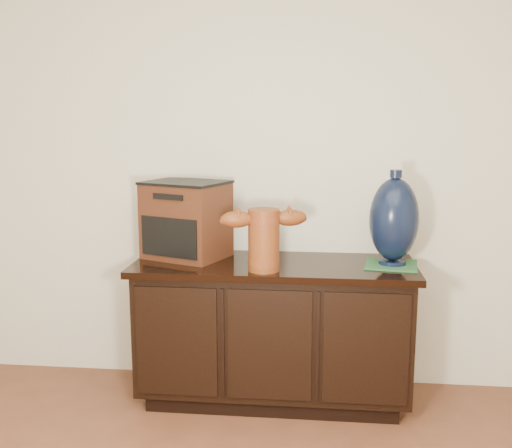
# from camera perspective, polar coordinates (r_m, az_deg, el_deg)

# --- Properties ---
(room) EXTENTS (5.00, 5.00, 5.00)m
(room) POSITION_cam_1_polar(r_m,az_deg,el_deg) (0.85, -9.51, -3.97)
(room) COLOR brown
(room) RESTS_ON ground
(sideboard) EXTENTS (1.46, 0.56, 0.75)m
(sideboard) POSITION_cam_1_polar(r_m,az_deg,el_deg) (3.23, 1.68, -10.07)
(sideboard) COLOR black
(sideboard) RESTS_ON ground
(terracotta_vessel) EXTENTS (0.43, 0.20, 0.31)m
(terracotta_vessel) POSITION_cam_1_polar(r_m,az_deg,el_deg) (2.92, 0.75, -1.17)
(terracotta_vessel) COLOR brown
(terracotta_vessel) RESTS_ON sideboard
(tv_radio) EXTENTS (0.50, 0.46, 0.41)m
(tv_radio) POSITION_cam_1_polar(r_m,az_deg,el_deg) (3.23, -6.65, 0.42)
(tv_radio) COLOR #441F11
(tv_radio) RESTS_ON sideboard
(green_mat) EXTENTS (0.29, 0.29, 0.01)m
(green_mat) POSITION_cam_1_polar(r_m,az_deg,el_deg) (3.14, 12.75, -3.79)
(green_mat) COLOR #295D30
(green_mat) RESTS_ON sideboard
(lamp_base) EXTENTS (0.28, 0.28, 0.48)m
(lamp_base) POSITION_cam_1_polar(r_m,az_deg,el_deg) (3.10, 13.01, 0.39)
(lamp_base) COLOR black
(lamp_base) RESTS_ON green_mat
(spray_can) EXTENTS (0.07, 0.07, 0.20)m
(spray_can) POSITION_cam_1_polar(r_m,az_deg,el_deg) (3.28, 1.01, -1.28)
(spray_can) COLOR #560E13
(spray_can) RESTS_ON sideboard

